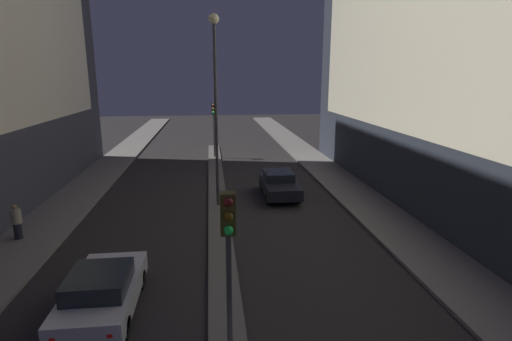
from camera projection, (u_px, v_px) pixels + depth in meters
median_strip at (217, 195)px, 23.43m from camera, size 1.04×33.48×0.13m
traffic_light_near at (229, 248)px, 8.33m from camera, size 0.32×0.42×4.52m
traffic_light_mid at (214, 118)px, 33.39m from camera, size 0.32×0.42×4.52m
street_lamp at (215, 84)px, 20.01m from camera, size 0.51×0.51×9.73m
car_left_lane at (102, 291)px, 11.77m from camera, size 1.95×4.29×1.47m
car_right_lane at (279, 184)px, 23.34m from camera, size 1.90×4.35×1.43m
pedestrian_on_left_sidewalk at (17, 221)px, 16.89m from camera, size 0.44×0.44×1.53m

